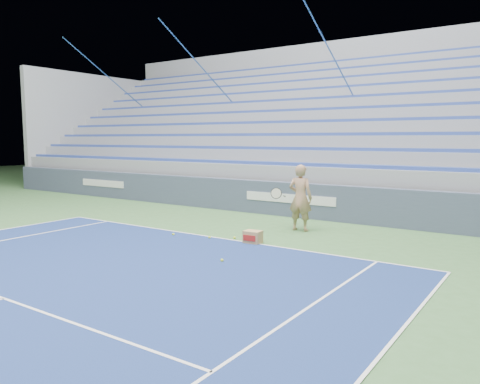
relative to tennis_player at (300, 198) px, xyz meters
name	(u,v)px	position (x,y,z in m)	size (l,w,h in m)	color
sponsor_barrier	(291,200)	(-1.31, 1.95, -0.36)	(30.00, 0.32, 1.10)	#3E485F
bleachers	(357,142)	(-1.31, 7.67, 1.45)	(31.00, 9.15, 7.30)	gray
tennis_player	(300,198)	(0.00, 0.00, 0.00)	(0.95, 0.86, 1.81)	tan
ball_box	(253,237)	(-0.22, -2.03, -0.75)	(0.43, 0.34, 0.31)	tan
tennis_ball_0	(173,234)	(-2.41, -2.43, -0.87)	(0.07, 0.07, 0.07)	#DAF131
tennis_ball_1	(210,237)	(-1.40, -2.21, -0.87)	(0.07, 0.07, 0.07)	#DAF131
tennis_ball_2	(235,238)	(-0.85, -1.89, -0.87)	(0.07, 0.07, 0.07)	#DAF131
tennis_ball_3	(222,260)	(0.19, -3.82, -0.87)	(0.07, 0.07, 0.07)	#DAF131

